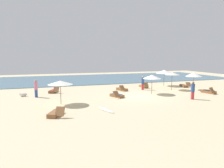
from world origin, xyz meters
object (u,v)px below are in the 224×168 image
object	(u,v)px
lounger_3	(117,95)
person_0	(193,91)
lounger_4	(122,89)
dog	(23,95)
umbrella_5	(194,74)
umbrella_3	(164,72)
umbrella_4	(60,83)
lounger_1	(56,113)
lounger_6	(54,91)
umbrella_0	(152,77)
person_1	(36,88)
umbrella_2	(172,74)
lounger_5	(184,86)
lounger_2	(144,86)
lounger_0	(209,92)
person_2	(143,83)
surfboard	(106,110)

from	to	relation	value
lounger_3	person_0	xyz separation A→B (m)	(6.37, -3.16, 0.65)
lounger_4	dog	world-z (taller)	lounger_4
umbrella_5	dog	distance (m)	19.12
umbrella_3	umbrella_4	distance (m)	15.60
lounger_1	lounger_6	distance (m)	9.20
umbrella_0	umbrella_4	xyz separation A→B (m)	(-9.55, -1.71, -0.02)
umbrella_0	umbrella_4	world-z (taller)	umbrella_0
umbrella_0	umbrella_4	bearing A→B (deg)	-169.83
umbrella_0	umbrella_3	bearing A→B (deg)	46.36
umbrella_4	lounger_4	world-z (taller)	umbrella_4
lounger_3	person_1	size ratio (longest dim) A/B	1.02
umbrella_2	umbrella_3	size ratio (longest dim) A/B	0.92
umbrella_2	umbrella_4	bearing A→B (deg)	-165.60
umbrella_4	lounger_6	world-z (taller)	umbrella_4
lounger_6	person_1	world-z (taller)	person_1
lounger_4	umbrella_5	bearing A→B (deg)	-15.06
lounger_4	lounger_5	size ratio (longest dim) A/B	0.99
lounger_2	person_1	xyz separation A→B (m)	(-12.90, -2.26, 0.70)
umbrella_5	person_0	size ratio (longest dim) A/B	1.27
umbrella_0	lounger_6	bearing A→B (deg)	157.30
umbrella_0	dog	distance (m)	13.32
lounger_0	person_2	size ratio (longest dim) A/B	1.05
lounger_3	lounger_6	distance (m)	7.41
umbrella_2	person_0	world-z (taller)	umbrella_2
lounger_2	lounger_5	xyz separation A→B (m)	(5.31, -1.21, -0.00)
umbrella_3	lounger_4	xyz separation A→B (m)	(-6.84, -1.83, -1.77)
umbrella_4	lounger_1	xyz separation A→B (m)	(-0.59, -3.33, -1.65)
umbrella_5	umbrella_2	bearing A→B (deg)	159.39
person_1	dog	distance (m)	1.67
umbrella_0	umbrella_3	xyz separation A→B (m)	(4.61, 4.84, 0.09)
umbrella_4	person_0	distance (m)	12.01
lounger_2	surfboard	distance (m)	11.92
lounger_6	dog	bearing A→B (deg)	-156.53
lounger_3	lounger_6	bearing A→B (deg)	141.66
lounger_3	person_2	world-z (taller)	person_2
umbrella_5	lounger_5	size ratio (longest dim) A/B	1.17
umbrella_4	umbrella_5	bearing A→B (deg)	9.10
lounger_3	surfboard	world-z (taller)	lounger_3
lounger_1	dog	xyz separation A→B (m)	(-2.76, 7.89, 0.02)
umbrella_5	lounger_3	bearing A→B (deg)	-173.07
umbrella_4	lounger_1	bearing A→B (deg)	-100.12
umbrella_2	lounger_1	world-z (taller)	umbrella_2
lounger_3	person_2	bearing A→B (deg)	35.88
lounger_1	person_1	distance (m)	7.25
umbrella_4	lounger_3	bearing A→B (deg)	13.06
lounger_0	dog	distance (m)	19.53
umbrella_3	lounger_6	bearing A→B (deg)	-177.28
lounger_0	person_0	distance (m)	4.37
lounger_5	lounger_6	size ratio (longest dim) A/B	1.02
umbrella_4	umbrella_5	world-z (taller)	umbrella_5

